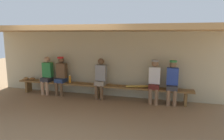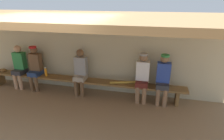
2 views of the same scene
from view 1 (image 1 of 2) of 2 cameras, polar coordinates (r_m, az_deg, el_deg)
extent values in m
plane|color=#8C6D4C|center=(5.58, -8.99, -12.41)|extent=(24.00, 24.00, 0.00)
cube|color=#B7AD8C|center=(7.10, -2.62, 1.77)|extent=(8.00, 0.20, 2.20)
cube|color=#9E7547|center=(5.81, -6.73, 11.36)|extent=(8.00, 2.80, 0.12)
cube|color=brown|center=(6.81, -3.74, -4.30)|extent=(6.00, 0.36, 0.05)
cube|color=brown|center=(8.17, -22.35, -4.29)|extent=(0.08, 0.29, 0.41)
cube|color=brown|center=(6.87, -3.72, -6.16)|extent=(0.08, 0.29, 0.41)
cube|color=brown|center=(6.55, 19.89, -7.57)|extent=(0.08, 0.29, 0.41)
cube|color=navy|center=(7.33, -14.14, -2.79)|extent=(0.32, 0.40, 0.14)
cylinder|color=brown|center=(7.31, -15.27, -5.22)|extent=(0.11, 0.11, 0.48)
cylinder|color=brown|center=(7.22, -14.04, -5.35)|extent=(0.11, 0.11, 0.48)
cube|color=brown|center=(7.34, -13.95, -0.14)|extent=(0.34, 0.20, 0.52)
sphere|color=brown|center=(7.28, -14.07, 2.72)|extent=(0.21, 0.21, 0.21)
cylinder|color=red|center=(7.24, -14.25, 3.39)|extent=(0.21, 0.21, 0.05)
cube|color=#591E19|center=(6.43, 11.71, -4.49)|extent=(0.32, 0.40, 0.14)
cylinder|color=#8C6647|center=(6.36, 10.70, -7.34)|extent=(0.11, 0.11, 0.48)
cylinder|color=#8C6647|center=(6.35, 12.34, -7.42)|extent=(0.11, 0.11, 0.48)
cube|color=white|center=(6.43, 11.86, -1.47)|extent=(0.34, 0.20, 0.52)
sphere|color=#8C6647|center=(6.37, 11.98, 1.79)|extent=(0.21, 0.21, 0.21)
cylinder|color=gray|center=(6.32, 11.98, 2.55)|extent=(0.21, 0.21, 0.05)
cube|color=gray|center=(6.75, -3.27, -3.60)|extent=(0.32, 0.40, 0.14)
cylinder|color=brown|center=(6.71, -4.42, -6.26)|extent=(0.11, 0.11, 0.48)
cylinder|color=brown|center=(6.65, -2.95, -6.39)|extent=(0.11, 0.11, 0.48)
cube|color=gray|center=(6.75, -3.09, -0.72)|extent=(0.34, 0.20, 0.52)
sphere|color=brown|center=(6.70, -3.12, 2.39)|extent=(0.21, 0.21, 0.21)
cube|color=#333338|center=(7.62, -17.77, -2.49)|extent=(0.32, 0.40, 0.14)
cylinder|color=tan|center=(7.60, -18.88, -4.83)|extent=(0.11, 0.11, 0.48)
cylinder|color=tan|center=(7.50, -17.74, -4.95)|extent=(0.11, 0.11, 0.48)
cube|color=#2D8442|center=(7.62, -17.58, 0.05)|extent=(0.34, 0.20, 0.52)
sphere|color=tan|center=(7.57, -17.73, 2.81)|extent=(0.21, 0.21, 0.21)
cube|color=#333338|center=(6.42, 16.45, -4.72)|extent=(0.32, 0.40, 0.14)
cylinder|color=#8C6647|center=(6.34, 15.52, -7.57)|extent=(0.11, 0.11, 0.48)
cylinder|color=#8C6647|center=(6.35, 17.16, -7.64)|extent=(0.11, 0.11, 0.48)
cube|color=#2D47A5|center=(6.42, 16.58, -1.69)|extent=(0.34, 0.20, 0.52)
sphere|color=#8C6647|center=(6.36, 16.75, 1.58)|extent=(0.21, 0.21, 0.21)
cylinder|color=#2D8442|center=(6.31, 16.80, 2.33)|extent=(0.21, 0.21, 0.05)
cylinder|color=orange|center=(7.18, -11.72, -2.51)|extent=(0.07, 0.07, 0.25)
cylinder|color=white|center=(7.16, -11.76, -1.44)|extent=(0.05, 0.05, 0.02)
ellipsoid|color=brown|center=(8.00, -21.49, -2.31)|extent=(0.25, 0.18, 0.09)
ellipsoid|color=olive|center=(8.16, -22.96, -2.18)|extent=(0.29, 0.25, 0.09)
cylinder|color=#B28C33|center=(6.50, 7.63, -4.55)|extent=(0.81, 0.30, 0.07)
camera|label=2|loc=(1.77, 12.25, 26.49)|focal=29.53mm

